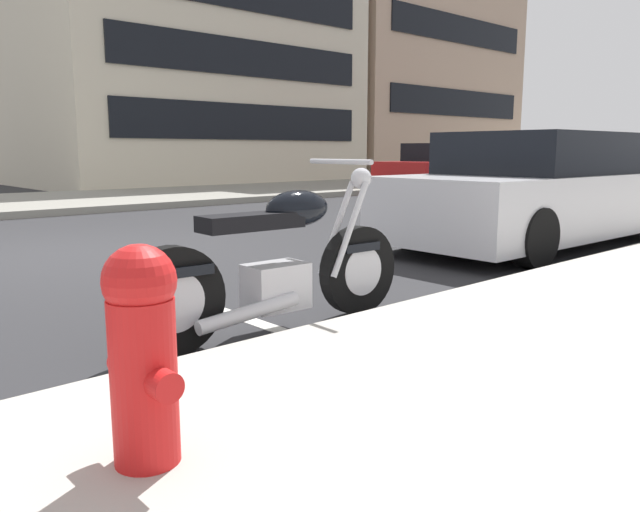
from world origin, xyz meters
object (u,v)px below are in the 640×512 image
(parked_motorcycle, at_px, (279,267))
(car_opposite_curb, at_px, (445,169))
(parked_car_near_corner, at_px, (541,193))
(fire_hydrant, at_px, (143,349))

(parked_motorcycle, relative_size, car_opposite_curb, 0.46)
(parked_car_near_corner, xyz_separation_m, car_opposite_curb, (7.43, 7.01, 0.00))
(parked_motorcycle, relative_size, fire_hydrant, 2.83)
(parked_motorcycle, bearing_deg, car_opposite_curb, 34.98)
(parked_motorcycle, xyz_separation_m, car_opposite_curb, (12.22, 7.80, 0.23))
(parked_car_near_corner, height_order, fire_hydrant, parked_car_near_corner)
(parked_motorcycle, bearing_deg, parked_car_near_corner, 11.82)
(car_opposite_curb, bearing_deg, parked_car_near_corner, 39.56)
(parked_motorcycle, height_order, fire_hydrant, parked_motorcycle)
(parked_car_near_corner, height_order, car_opposite_curb, parked_car_near_corner)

